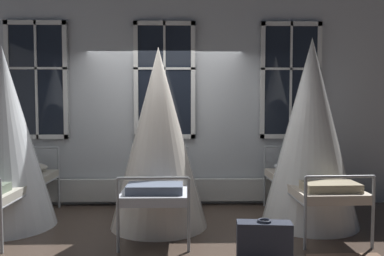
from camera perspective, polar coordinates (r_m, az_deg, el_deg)
The scene contains 7 objects.
ground at distance 5.44m, azimuth -4.50°, elevation -14.13°, with size 21.58×21.58×0.00m, color #4C3D33.
back_wall_with_windows at distance 6.45m, azimuth -3.96°, elevation 3.78°, with size 9.34×0.10×3.36m, color silver.
window_bank at distance 6.34m, azimuth -3.99°, elevation -0.81°, with size 5.07×0.10×2.90m.
cot_first at distance 5.78m, azimuth -25.67°, elevation -1.55°, with size 1.30×1.97×2.42m.
cot_second at distance 5.27m, azimuth -4.86°, elevation -1.73°, with size 1.30×1.96×2.41m.
cot_third at distance 5.58m, azimuth 16.87°, elevation -0.88°, with size 1.30×1.98×2.54m.
suitcase_dark at distance 4.26m, azimuth 10.45°, elevation -16.12°, with size 0.58×0.26×0.47m.
Camera 1 is at (0.29, -5.18, 1.65)m, focal length 36.63 mm.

